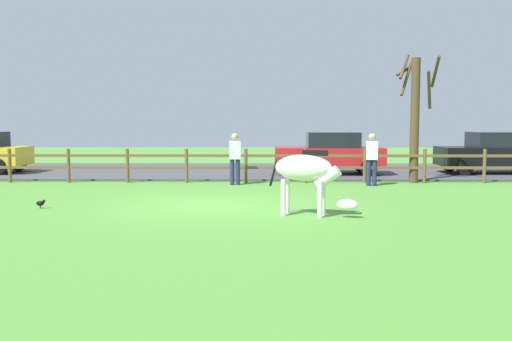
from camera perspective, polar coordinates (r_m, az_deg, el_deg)
ground_plane at (r=13.79m, az=-4.48°, el=-3.48°), size 60.00×60.00×0.00m
parking_asphalt at (r=23.01m, az=-2.37°, el=-0.01°), size 28.00×7.40×0.05m
paddock_fence at (r=18.70m, az=-4.01°, el=0.72°), size 21.51×0.11×1.12m
bare_tree at (r=19.39m, az=15.64°, el=5.51°), size 1.33×1.33×4.23m
zebra at (r=12.16m, az=5.15°, el=-0.23°), size 1.87×0.89×1.41m
crow_on_grass at (r=14.15m, az=-20.72°, el=-3.06°), size 0.21×0.10×0.20m
parked_car_red at (r=21.39m, az=7.36°, el=1.77°), size 4.02×1.93×1.56m
parked_car_black at (r=23.29m, az=22.68°, el=1.68°), size 4.03×1.93×1.56m
visitor_left_of_tree at (r=18.13m, az=11.51°, el=1.34°), size 0.39×0.28×1.64m
visitor_right_of_tree at (r=18.04m, az=-2.12°, el=1.42°), size 0.37×0.24×1.64m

